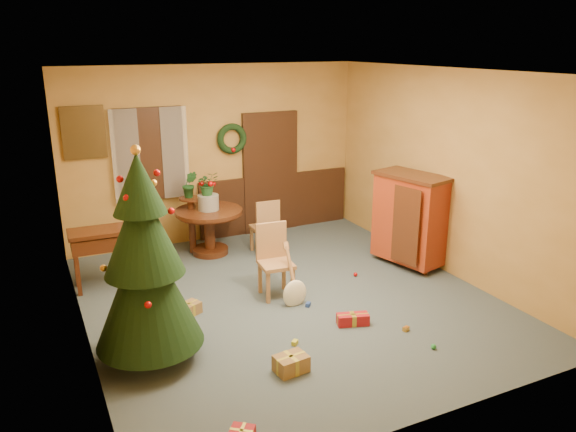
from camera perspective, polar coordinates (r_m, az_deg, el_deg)
room_envelope at (r=9.52m, az=-5.93°, el=4.36°), size 5.50×5.50×5.50m
dining_table at (r=8.89m, az=-8.01°, el=-0.71°), size 1.06×1.06×0.73m
urn at (r=8.80m, az=-8.10°, el=1.39°), size 0.33×0.33×0.24m
centerpiece_plant at (r=8.72m, az=-8.18°, el=3.30°), size 0.33×0.29×0.37m
chair_near at (r=7.40m, az=-1.43°, el=-4.22°), size 0.45×0.45×0.97m
chair_far at (r=8.81m, az=-2.27°, el=-0.93°), size 0.40×0.40×0.90m
guitar at (r=7.13m, az=0.69°, el=-6.23°), size 0.38×0.53×0.75m
plant_stand at (r=8.98m, az=-9.77°, el=-0.24°), size 0.35×0.35×0.91m
stand_plant at (r=8.83m, az=-9.95°, el=3.19°), size 0.28×0.25×0.42m
christmas_tree at (r=5.86m, az=-14.35°, el=-4.70°), size 1.12×1.12×2.30m
writing_desk at (r=7.99m, az=-18.06°, el=-2.66°), size 0.95×0.49×0.83m
sideboard at (r=8.49m, az=12.28°, el=-0.10°), size 0.82×1.20×1.40m
gift_a at (r=5.93m, az=0.31°, el=-14.76°), size 0.35×0.27×0.18m
gift_c at (r=7.13m, az=-10.02°, el=-9.28°), size 0.33×0.29×0.15m
gift_d at (r=6.84m, az=6.60°, el=-10.38°), size 0.40×0.26×0.14m
toy_a at (r=7.25m, az=2.05°, el=-8.97°), size 0.09×0.09×0.05m
toy_b at (r=6.52m, az=14.57°, el=-12.72°), size 0.06×0.06×0.06m
toy_c at (r=6.41m, az=0.70°, el=-12.73°), size 0.09×0.09×0.05m
toy_d at (r=8.17m, az=6.87°, el=-5.91°), size 0.06×0.06×0.06m
toy_e at (r=6.82m, az=11.90°, el=-11.15°), size 0.09×0.07×0.05m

